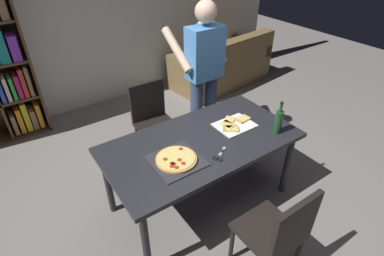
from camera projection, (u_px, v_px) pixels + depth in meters
ground_plane at (200, 199)px, 3.08m from camera, size 12.00×12.00×0.00m
back_wall at (90, 8)px, 4.07m from camera, size 6.40×0.10×2.80m
dining_table at (201, 147)px, 2.70m from camera, size 1.73×0.91×0.75m
chair_near_camera at (278, 232)px, 2.15m from camera, size 0.42×0.42×0.90m
chair_far_side at (153, 117)px, 3.43m from camera, size 0.42×0.42×0.90m
couch at (223, 67)px, 5.16m from camera, size 1.79×1.05×0.85m
person_serving_pizza at (204, 73)px, 3.27m from camera, size 0.55×0.54×1.75m
pepperoni_pizza_on_tray at (176, 160)px, 2.42m from camera, size 0.40×0.40×0.04m
pizza_slices_on_towel at (233, 124)px, 2.85m from camera, size 0.37×0.29×0.03m
wine_bottle at (278, 121)px, 2.70m from camera, size 0.07×0.07×0.32m
kitchen_scissors at (219, 156)px, 2.47m from camera, size 0.19×0.14×0.01m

